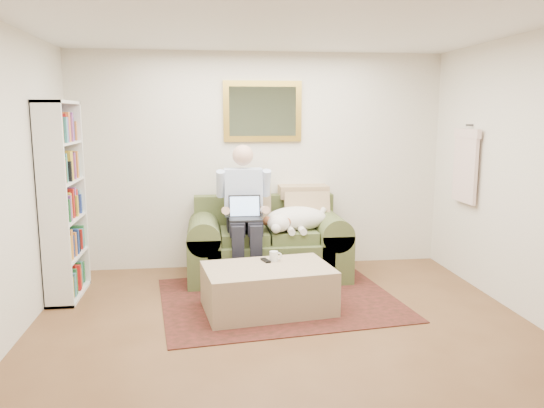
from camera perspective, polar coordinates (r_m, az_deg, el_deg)
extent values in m
cube|color=brown|center=(4.39, 2.23, -15.56)|extent=(4.50, 5.00, 0.01)
cube|color=white|center=(4.04, 2.49, 20.07)|extent=(4.50, 5.00, 0.01)
cube|color=silver|center=(6.47, -1.33, 4.61)|extent=(4.50, 0.01, 2.60)
cube|color=black|center=(5.49, 0.75, -10.19)|extent=(2.54, 2.13, 0.01)
cube|color=#5B6334|center=(6.15, -0.46, -5.85)|extent=(1.38, 0.89, 0.45)
cube|color=#5B6334|center=(6.42, -0.87, -1.03)|extent=(1.67, 0.19, 0.46)
cube|color=#5B6334|center=(6.10, -7.29, -5.55)|extent=(0.36, 0.89, 0.92)
cube|color=#5B6334|center=(6.26, 6.19, -5.13)|extent=(0.36, 0.89, 0.92)
cube|color=#5B6334|center=(6.00, -2.99, -3.41)|extent=(0.52, 0.60, 0.13)
cube|color=#5B6334|center=(6.06, 2.16, -3.27)|extent=(0.52, 0.60, 0.13)
cube|color=black|center=(5.76, -2.86, -1.64)|extent=(0.35, 0.25, 0.02)
cube|color=black|center=(5.85, -2.97, -0.23)|extent=(0.35, 0.07, 0.24)
cube|color=#99BFF2|center=(5.85, -2.96, -0.24)|extent=(0.32, 0.05, 0.21)
cube|color=tan|center=(5.14, -0.45, -9.09)|extent=(1.29, 0.92, 0.43)
cylinder|color=white|center=(5.25, 0.19, -5.65)|extent=(0.08, 0.08, 0.10)
cube|color=black|center=(5.26, -0.70, -6.08)|extent=(0.09, 0.16, 0.02)
cube|color=gold|center=(6.43, -1.02, 9.93)|extent=(0.94, 0.04, 0.72)
cube|color=gray|center=(6.41, -1.00, 9.93)|extent=(0.80, 0.01, 0.58)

